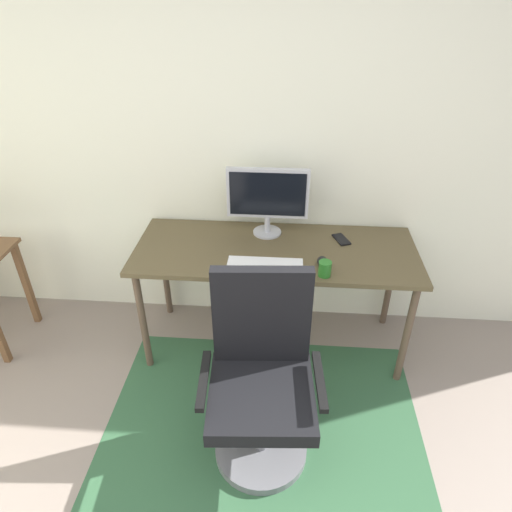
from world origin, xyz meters
TOP-DOWN VIEW (x-y plane):
  - wall_back at (0.00, 2.20)m, footprint 6.00×0.10m
  - area_rug at (0.12, 1.04)m, footprint 1.77×1.48m
  - desk at (0.15, 1.80)m, footprint 1.71×0.66m
  - monitor at (0.09, 1.99)m, footprint 0.50×0.18m
  - keyboard at (0.10, 1.61)m, footprint 0.43×0.13m
  - computer_mouse at (0.42, 1.65)m, footprint 0.06×0.10m
  - coffee_cup at (0.43, 1.53)m, footprint 0.07×0.07m
  - cell_phone at (0.56, 1.93)m, footprint 0.11×0.16m
  - office_chair at (0.12, 1.01)m, footprint 0.61×0.54m

SIDE VIEW (x-z plane):
  - area_rug at x=0.12m, z-range 0.00..0.01m
  - office_chair at x=0.12m, z-range -0.08..0.96m
  - desk at x=0.15m, z-range 0.31..1.07m
  - cell_phone at x=0.56m, z-range 0.76..0.77m
  - keyboard at x=0.10m, z-range 0.76..0.78m
  - computer_mouse at x=0.42m, z-range 0.76..0.79m
  - coffee_cup at x=0.43m, z-range 0.76..0.85m
  - monitor at x=0.09m, z-range 0.80..1.23m
  - wall_back at x=0.00m, z-range 0.00..2.60m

